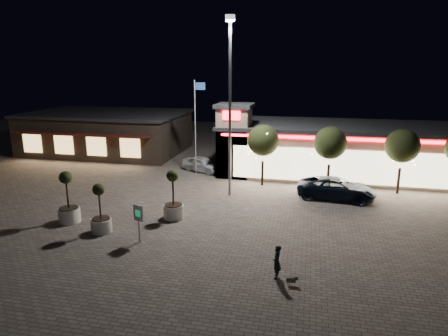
% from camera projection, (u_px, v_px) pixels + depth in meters
% --- Properties ---
extents(ground, '(90.00, 90.00, 0.00)m').
position_uv_depth(ground, '(165.00, 237.00, 21.92)').
color(ground, slate).
rests_on(ground, ground).
extents(retail_building, '(20.40, 8.40, 6.10)m').
position_uv_depth(retail_building, '(333.00, 148.00, 34.34)').
color(retail_building, tan).
rests_on(retail_building, ground).
extents(restaurant_building, '(16.40, 11.00, 4.30)m').
position_uv_depth(restaurant_building, '(107.00, 132.00, 43.18)').
color(restaurant_building, '#382D23').
rests_on(restaurant_building, ground).
extents(floodlight_pole, '(0.60, 0.40, 12.38)m').
position_uv_depth(floodlight_pole, '(230.00, 98.00, 27.31)').
color(floodlight_pole, gray).
rests_on(floodlight_pole, ground).
extents(flagpole, '(0.95, 0.10, 8.00)m').
position_uv_depth(flagpole, '(196.00, 120.00, 33.42)').
color(flagpole, white).
rests_on(flagpole, ground).
extents(string_tree_a, '(2.42, 2.42, 4.79)m').
position_uv_depth(string_tree_a, '(263.00, 141.00, 30.60)').
color(string_tree_a, '#332319').
rests_on(string_tree_a, ground).
extents(string_tree_b, '(2.42, 2.42, 4.79)m').
position_uv_depth(string_tree_b, '(330.00, 143.00, 29.56)').
color(string_tree_b, '#332319').
rests_on(string_tree_b, ground).
extents(string_tree_c, '(2.42, 2.42, 4.79)m').
position_uv_depth(string_tree_c, '(402.00, 146.00, 28.52)').
color(string_tree_c, '#332319').
rests_on(string_tree_c, ground).
extents(pickup_truck, '(5.61, 2.99, 1.50)m').
position_uv_depth(pickup_truck, '(336.00, 188.00, 28.13)').
color(pickup_truck, black).
rests_on(pickup_truck, ground).
extents(white_sedan, '(4.20, 3.10, 1.33)m').
position_uv_depth(white_sedan, '(202.00, 164.00, 35.35)').
color(white_sedan, silver).
rests_on(white_sedan, ground).
extents(pedestrian, '(0.38, 0.56, 1.53)m').
position_uv_depth(pedestrian, '(277.00, 262.00, 17.59)').
color(pedestrian, black).
rests_on(pedestrian, ground).
extents(dog, '(0.51, 0.22, 0.27)m').
position_uv_depth(dog, '(293.00, 279.00, 17.13)').
color(dog, '#59514C').
rests_on(dog, ground).
extents(planter_left, '(1.29, 1.29, 3.16)m').
position_uv_depth(planter_left, '(69.00, 207.00, 23.86)').
color(planter_left, silver).
rests_on(planter_left, ground).
extents(planter_mid, '(1.16, 1.16, 2.86)m').
position_uv_depth(planter_mid, '(101.00, 217.00, 22.44)').
color(planter_mid, silver).
rests_on(planter_mid, ground).
extents(planter_right, '(1.25, 1.25, 3.08)m').
position_uv_depth(planter_right, '(173.00, 203.00, 24.48)').
color(planter_right, silver).
rests_on(planter_right, ground).
extents(valet_sign, '(0.65, 0.33, 2.07)m').
position_uv_depth(valet_sign, '(138.00, 216.00, 21.03)').
color(valet_sign, gray).
rests_on(valet_sign, ground).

